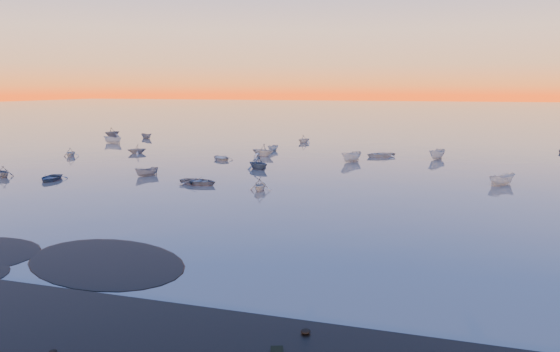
% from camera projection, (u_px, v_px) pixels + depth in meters
% --- Properties ---
extents(ground, '(600.00, 600.00, 0.00)m').
position_uv_depth(ground, '(376.00, 135.00, 125.91)').
color(ground, '#615851').
rests_on(ground, ground).
extents(mud_lobes, '(140.00, 6.00, 0.07)m').
position_uv_depth(mud_lobes, '(129.00, 282.00, 31.00)').
color(mud_lobes, black).
rests_on(mud_lobes, ground).
extents(moored_fleet, '(124.00, 58.00, 1.20)m').
position_uv_depth(moored_fleet, '(333.00, 161.00, 81.74)').
color(moored_fleet, beige).
rests_on(moored_fleet, ground).
extents(boat_near_left, '(4.53, 3.00, 1.05)m').
position_uv_depth(boat_near_left, '(51.00, 180.00, 64.60)').
color(boat_near_left, '#344865').
rests_on(boat_near_left, ground).
extents(boat_near_center, '(3.61, 3.72, 1.26)m').
position_uv_depth(boat_near_center, '(501.00, 185.00, 61.68)').
color(boat_near_center, beige).
rests_on(boat_near_center, ground).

